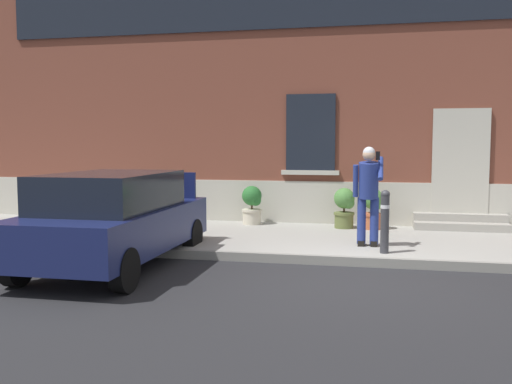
{
  "coord_description": "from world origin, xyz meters",
  "views": [
    {
      "loc": [
        0.29,
        -7.99,
        1.95
      ],
      "look_at": [
        -1.75,
        1.6,
        1.1
      ],
      "focal_mm": 39.31,
      "sensor_mm": 36.0,
      "label": 1
    }
  ],
  "objects_px": {
    "bollard_near_person": "(385,219)",
    "planter_terracotta": "(373,208)",
    "planter_charcoal": "(163,203)",
    "person_on_phone": "(368,190)",
    "planter_olive": "(345,207)",
    "planter_cream": "(252,204)",
    "hatchback_car_navy": "(115,218)"
  },
  "relations": [
    {
      "from": "bollard_near_person",
      "to": "planter_terracotta",
      "type": "xyz_separation_m",
      "value": [
        -0.2,
        2.62,
        -0.11
      ]
    },
    {
      "from": "planter_charcoal",
      "to": "person_on_phone",
      "type": "bearing_deg",
      "value": -24.48
    },
    {
      "from": "planter_olive",
      "to": "planter_terracotta",
      "type": "height_order",
      "value": "same"
    },
    {
      "from": "bollard_near_person",
      "to": "planter_olive",
      "type": "xyz_separation_m",
      "value": [
        -0.79,
        2.64,
        -0.11
      ]
    },
    {
      "from": "planter_cream",
      "to": "planter_olive",
      "type": "height_order",
      "value": "same"
    },
    {
      "from": "planter_cream",
      "to": "planter_olive",
      "type": "bearing_deg",
      "value": -3.97
    },
    {
      "from": "planter_charcoal",
      "to": "planter_cream",
      "type": "distance_m",
      "value": 2.05
    },
    {
      "from": "person_on_phone",
      "to": "planter_cream",
      "type": "bearing_deg",
      "value": 135.55
    },
    {
      "from": "planter_cream",
      "to": "planter_terracotta",
      "type": "bearing_deg",
      "value": -3.46
    },
    {
      "from": "bollard_near_person",
      "to": "person_on_phone",
      "type": "bearing_deg",
      "value": 117.53
    },
    {
      "from": "person_on_phone",
      "to": "planter_terracotta",
      "type": "bearing_deg",
      "value": 84.51
    },
    {
      "from": "hatchback_car_navy",
      "to": "planter_olive",
      "type": "height_order",
      "value": "hatchback_car_navy"
    },
    {
      "from": "hatchback_car_navy",
      "to": "planter_charcoal",
      "type": "distance_m",
      "value": 3.99
    },
    {
      "from": "person_on_phone",
      "to": "planter_terracotta",
      "type": "height_order",
      "value": "person_on_phone"
    },
    {
      "from": "planter_terracotta",
      "to": "person_on_phone",
      "type": "bearing_deg",
      "value": -92.24
    },
    {
      "from": "planter_cream",
      "to": "planter_olive",
      "type": "xyz_separation_m",
      "value": [
        2.05,
        -0.14,
        0.0
      ]
    },
    {
      "from": "planter_olive",
      "to": "planter_terracotta",
      "type": "distance_m",
      "value": 0.59
    },
    {
      "from": "hatchback_car_navy",
      "to": "planter_charcoal",
      "type": "xyz_separation_m",
      "value": [
        -0.73,
        3.92,
        -0.18
      ]
    },
    {
      "from": "bollard_near_person",
      "to": "planter_charcoal",
      "type": "relative_size",
      "value": 1.22
    },
    {
      "from": "hatchback_car_navy",
      "to": "planter_terracotta",
      "type": "height_order",
      "value": "hatchback_car_navy"
    },
    {
      "from": "hatchback_car_navy",
      "to": "planter_terracotta",
      "type": "bearing_deg",
      "value": 44.62
    },
    {
      "from": "planter_cream",
      "to": "planter_olive",
      "type": "distance_m",
      "value": 2.05
    },
    {
      "from": "planter_charcoal",
      "to": "planter_olive",
      "type": "relative_size",
      "value": 1.0
    },
    {
      "from": "planter_cream",
      "to": "planter_charcoal",
      "type": "bearing_deg",
      "value": -175.99
    },
    {
      "from": "person_on_phone",
      "to": "planter_terracotta",
      "type": "distance_m",
      "value": 2.15
    },
    {
      "from": "hatchback_car_navy",
      "to": "person_on_phone",
      "type": "xyz_separation_m",
      "value": [
        3.87,
        1.82,
        0.36
      ]
    },
    {
      "from": "planter_olive",
      "to": "bollard_near_person",
      "type": "bearing_deg",
      "value": -73.26
    },
    {
      "from": "bollard_near_person",
      "to": "person_on_phone",
      "type": "distance_m",
      "value": 0.75
    },
    {
      "from": "hatchback_car_navy",
      "to": "bollard_near_person",
      "type": "xyz_separation_m",
      "value": [
        4.15,
        1.28,
        -0.08
      ]
    },
    {
      "from": "planter_terracotta",
      "to": "hatchback_car_navy",
      "type": "bearing_deg",
      "value": -135.38
    },
    {
      "from": "bollard_near_person",
      "to": "planter_cream",
      "type": "relative_size",
      "value": 1.22
    },
    {
      "from": "hatchback_car_navy",
      "to": "bollard_near_person",
      "type": "relative_size",
      "value": 3.89
    }
  ]
}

